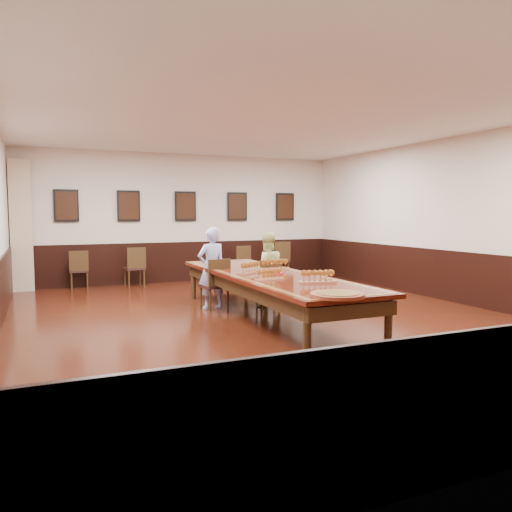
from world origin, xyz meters
name	(u,v)px	position (x,y,z in m)	size (l,w,h in m)	color
floor	(268,320)	(0.00, 0.00, -0.01)	(8.00, 10.00, 0.02)	black
ceiling	(269,119)	(0.00, 0.00, 3.21)	(8.00, 10.00, 0.02)	white
wall_back	(185,218)	(0.00, 5.01, 1.60)	(8.00, 0.02, 3.20)	beige
wall_right	(457,220)	(4.01, 0.00, 1.60)	(0.02, 10.00, 3.20)	beige
chair_man	(214,284)	(-0.54, 1.13, 0.46)	(0.43, 0.47, 0.93)	black
chair_woman	(268,283)	(0.45, 0.97, 0.44)	(0.41, 0.45, 0.88)	black
spare_chair_a	(79,269)	(-2.58, 4.72, 0.44)	(0.41, 0.45, 0.88)	black
spare_chair_b	(134,267)	(-1.36, 4.55, 0.47)	(0.44, 0.48, 0.93)	black
spare_chair_c	(240,263)	(1.30, 4.53, 0.45)	(0.42, 0.46, 0.90)	black
spare_chair_d	(279,260)	(2.44, 4.57, 0.49)	(0.46, 0.50, 0.98)	black
person_man	(212,268)	(-0.56, 1.23, 0.74)	(0.54, 0.36, 1.48)	#546AD3
person_woman	(267,269)	(0.46, 1.06, 0.69)	(0.69, 0.53, 1.38)	#DADD8A
pink_phone	(303,272)	(0.60, -0.09, 0.76)	(0.07, 0.14, 0.01)	#DD498C
curtain	(21,226)	(-3.75, 4.82, 1.45)	(0.45, 0.18, 2.90)	tan
wainscoting	(268,289)	(0.00, 0.00, 0.50)	(8.00, 10.00, 1.00)	black
conference_table	(268,282)	(0.00, 0.00, 0.61)	(1.40, 5.00, 0.76)	#330D08
posters	(185,206)	(0.00, 4.94, 1.90)	(6.14, 0.04, 0.74)	black
flight_a	(250,268)	(-0.24, 0.18, 0.84)	(0.51, 0.39, 0.19)	#9B5E41
flight_b	(275,265)	(0.35, 0.49, 0.84)	(0.52, 0.22, 0.19)	#9B5E41
flight_c	(269,275)	(-0.31, -0.70, 0.83)	(0.47, 0.23, 0.17)	#9B5E41
flight_d	(318,277)	(0.18, -1.27, 0.84)	(0.54, 0.27, 0.19)	#9B5E41
red_plate_grp	(279,273)	(0.16, -0.05, 0.76)	(0.19, 0.19, 0.03)	#AA0B21
carved_platter	(337,295)	(-0.19, -2.33, 0.77)	(0.81, 0.81, 0.05)	#5C1F12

